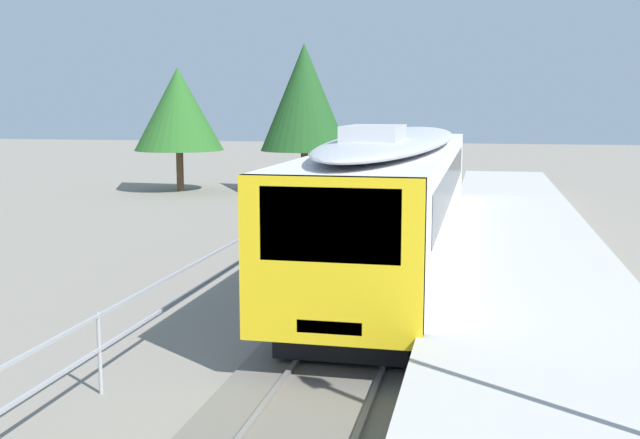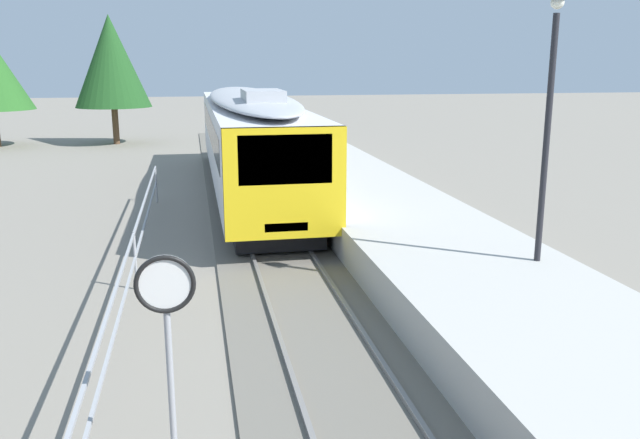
{
  "view_description": "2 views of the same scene",
  "coord_description": "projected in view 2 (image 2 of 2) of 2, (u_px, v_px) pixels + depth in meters",
  "views": [
    {
      "loc": [
        2.19,
        11.0,
        4.25
      ],
      "look_at": [
        -1.0,
        25.9,
        2.0
      ],
      "focal_mm": 42.92,
      "sensor_mm": 36.0,
      "label": 1
    },
    {
      "loc": [
        -2.02,
        7.37,
        4.65
      ],
      "look_at": [
        0.4,
        19.9,
        1.6
      ],
      "focal_mm": 37.05,
      "sensor_mm": 36.0,
      "label": 2
    }
  ],
  "objects": [
    {
      "name": "ground_plane",
      "position": [
        154.0,
        274.0,
        14.87
      ],
      "size": [
        160.0,
        160.0,
        0.0
      ],
      "primitive_type": "plane",
      "color": "gray"
    },
    {
      "name": "track_rails",
      "position": [
        286.0,
        265.0,
        15.41
      ],
      "size": [
        3.2,
        60.0,
        0.14
      ],
      "color": "#6B665B",
      "rests_on": "ground"
    },
    {
      "name": "commuter_train",
      "position": [
        250.0,
        134.0,
        23.52
      ],
      "size": [
        2.82,
        18.43,
        3.74
      ],
      "color": "silver",
      "rests_on": "track_rails"
    },
    {
      "name": "station_platform",
      "position": [
        419.0,
        241.0,
        15.91
      ],
      "size": [
        3.9,
        60.0,
        0.9
      ],
      "primitive_type": "cube",
      "color": "#B7B5AD",
      "rests_on": "ground"
    },
    {
      "name": "platform_lamp_mid_platform",
      "position": [
        553.0,
        64.0,
        11.93
      ],
      "size": [
        0.34,
        0.34,
        5.35
      ],
      "color": "#232328",
      "rests_on": "station_platform"
    },
    {
      "name": "speed_limit_sign",
      "position": [
        167.0,
        319.0,
        6.64
      ],
      "size": [
        0.61,
        0.1,
        2.81
      ],
      "color": "#9EA0A5",
      "rests_on": "ground"
    },
    {
      "name": "tree_behind_station_far",
      "position": [
        111.0,
        61.0,
        37.39
      ],
      "size": [
        4.27,
        4.27,
        7.27
      ],
      "color": "brown",
      "rests_on": "ground"
    }
  ]
}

